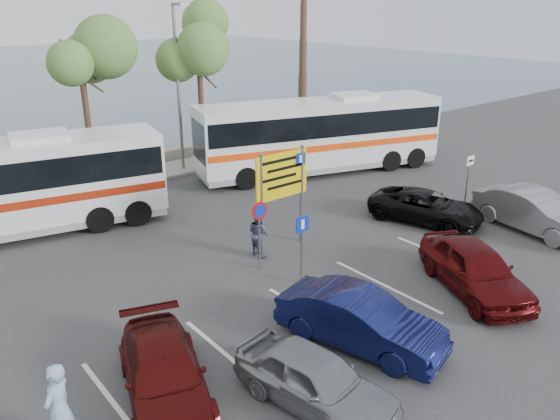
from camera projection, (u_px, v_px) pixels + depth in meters
ground at (323, 291)px, 16.61m from camera, size 120.00×120.00×0.00m
kerb_strip at (126, 179)px, 26.68m from camera, size 44.00×2.40×0.15m
seawall at (109, 166)px, 28.04m from camera, size 48.00×0.80×0.60m
tree_mid at (77, 40)px, 23.42m from camera, size 3.20×3.20×8.00m
tree_right at (198, 45)px, 27.14m from camera, size 3.20×3.20×7.40m
street_lamp_right at (179, 81)px, 26.47m from camera, size 0.45×1.15×8.01m
direction_sign at (282, 183)px, 18.63m from camera, size 2.20×0.12×3.60m
sign_no_stop at (260, 225)px, 17.41m from camera, size 0.60×0.08×2.35m
sign_parking at (302, 240)px, 16.53m from camera, size 0.50×0.07×2.25m
sign_taxi at (468, 174)px, 22.97m from camera, size 0.50×0.07×2.20m
lane_markings at (318, 317)px, 15.21m from camera, size 12.02×4.20×0.01m
coach_bus_right at (320, 137)px, 27.43m from camera, size 12.69×6.24×3.88m
car_silver_a at (315, 380)px, 11.72m from camera, size 2.19×4.05×1.31m
car_blue at (360, 320)px, 13.78m from camera, size 2.63×4.60×1.43m
car_maroon at (164, 374)px, 11.96m from camera, size 2.97×4.55×1.23m
car_red at (475, 269)px, 16.34m from camera, size 3.56×4.76×1.51m
suv_black at (426, 207)px, 21.61m from camera, size 3.25×4.83×1.23m
car_silver_b at (535, 212)px, 20.67m from camera, size 2.26×4.91×1.56m
pedestrian_near at (59, 409)px, 10.43m from camera, size 0.85×0.81×1.96m
pedestrian_far at (258, 233)px, 18.66m from camera, size 0.62×0.80×1.64m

